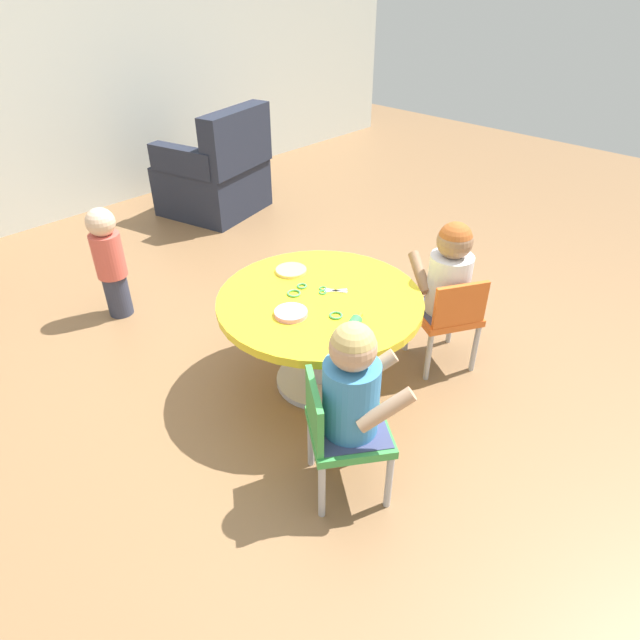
# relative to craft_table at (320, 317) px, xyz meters

# --- Properties ---
(ground_plane) EXTENTS (10.00, 10.00, 0.00)m
(ground_plane) POSITION_rel_craft_table_xyz_m (0.00, 0.00, -0.39)
(ground_plane) COLOR olive
(back_wall) EXTENTS (8.00, 0.12, 2.80)m
(back_wall) POSITION_rel_craft_table_xyz_m (0.00, 3.00, 1.01)
(back_wall) COLOR silver
(back_wall) RESTS_ON ground
(craft_table) EXTENTS (0.95, 0.95, 0.50)m
(craft_table) POSITION_rel_craft_table_xyz_m (0.00, 0.00, 0.00)
(craft_table) COLOR silver
(craft_table) RESTS_ON ground
(child_chair_left) EXTENTS (0.42, 0.42, 0.54)m
(child_chair_left) POSITION_rel_craft_table_xyz_m (-0.42, -0.51, -0.09)
(child_chair_left) COLOR #B7B7BC
(child_chair_left) RESTS_ON ground
(seated_child_left) EXTENTS (0.44, 0.42, 0.51)m
(seated_child_left) POSITION_rel_craft_table_xyz_m (-0.39, -0.53, 0.14)
(seated_child_left) COLOR #3F4772
(seated_child_left) RESTS_ON ground
(child_chair_right) EXTENTS (0.41, 0.41, 0.54)m
(child_chair_right) POSITION_rel_craft_table_xyz_m (0.55, -0.36, -0.09)
(child_chair_right) COLOR #B7B7BC
(child_chair_right) RESTS_ON ground
(seated_child_right) EXTENTS (0.41, 0.43, 0.51)m
(seated_child_right) POSITION_rel_craft_table_xyz_m (0.57, -0.32, 0.14)
(seated_child_right) COLOR #3F4772
(seated_child_right) RESTS_ON ground
(armchair_dark) EXTENTS (0.85, 0.87, 0.85)m
(armchair_dark) POSITION_rel_craft_table_xyz_m (1.02, 2.15, -0.08)
(armchair_dark) COLOR #232838
(armchair_dark) RESTS_ON ground
(toddler_standing) EXTENTS (0.17, 0.17, 0.67)m
(toddler_standing) POSITION_rel_craft_table_xyz_m (-0.37, 1.31, -0.03)
(toddler_standing) COLOR #33384C
(toddler_standing) RESTS_ON ground
(rolling_pin) EXTENTS (0.22, 0.10, 0.05)m
(rolling_pin) POSITION_rel_craft_table_xyz_m (-0.12, -0.29, 0.13)
(rolling_pin) COLOR green
(rolling_pin) RESTS_ON craft_table
(craft_scissors) EXTENTS (0.13, 0.14, 0.01)m
(craft_scissors) POSITION_rel_craft_table_xyz_m (0.07, 0.01, 0.11)
(craft_scissors) COLOR silver
(craft_scissors) RESTS_ON craft_table
(playdough_blob_0) EXTENTS (0.15, 0.15, 0.02)m
(playdough_blob_0) POSITION_rel_craft_table_xyz_m (0.08, 0.27, 0.12)
(playdough_blob_0) COLOR #F2CC72
(playdough_blob_0) RESTS_ON craft_table
(playdough_blob_1) EXTENTS (0.15, 0.15, 0.02)m
(playdough_blob_1) POSITION_rel_craft_table_xyz_m (-0.19, -0.01, 0.12)
(playdough_blob_1) COLOR pink
(playdough_blob_1) RESTS_ON craft_table
(cookie_cutter_0) EXTENTS (0.06, 0.06, 0.01)m
(cookie_cutter_0) POSITION_rel_craft_table_xyz_m (-0.07, -0.16, 0.11)
(cookie_cutter_0) COLOR #4CB259
(cookie_cutter_0) RESTS_ON craft_table
(cookie_cutter_1) EXTENTS (0.07, 0.07, 0.01)m
(cookie_cutter_1) POSITION_rel_craft_table_xyz_m (-0.06, 0.11, 0.11)
(cookie_cutter_1) COLOR #4CB259
(cookie_cutter_1) RESTS_ON craft_table
(cookie_cutter_2) EXTENTS (0.05, 0.05, 0.01)m
(cookie_cutter_2) POSITION_rel_craft_table_xyz_m (0.01, 0.13, 0.11)
(cookie_cutter_2) COLOR #4CB259
(cookie_cutter_2) RESTS_ON craft_table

